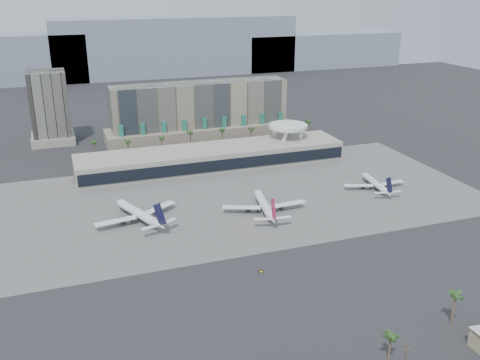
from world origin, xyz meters
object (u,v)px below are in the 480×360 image
object	(u,v)px
service_vehicle_a	(151,214)
taxiway_sign	(261,271)
airliner_right	(376,184)
service_vehicle_b	(303,202)
airliner_left	(139,213)
airliner_centre	(265,205)
utility_pole	(405,358)

from	to	relation	value
service_vehicle_a	taxiway_sign	world-z (taller)	service_vehicle_a
airliner_right	service_vehicle_b	size ratio (longest dim) A/B	11.77
airliner_left	airliner_centre	size ratio (longest dim) A/B	0.99
airliner_left	airliner_right	size ratio (longest dim) A/B	1.17
airliner_left	service_vehicle_b	size ratio (longest dim) A/B	13.80
utility_pole	airliner_centre	size ratio (longest dim) A/B	0.27
airliner_left	airliner_centre	world-z (taller)	airliner_left
utility_pole	airliner_right	size ratio (longest dim) A/B	0.32
airliner_left	service_vehicle_a	world-z (taller)	airliner_left
airliner_right	taxiway_sign	size ratio (longest dim) A/B	16.41
utility_pole	service_vehicle_b	bearing A→B (deg)	77.09
airliner_right	taxiway_sign	distance (m)	115.69
airliner_centre	service_vehicle_a	world-z (taller)	airliner_centre
airliner_left	service_vehicle_a	distance (m)	8.53
taxiway_sign	airliner_centre	bearing A→B (deg)	86.79
utility_pole	taxiway_sign	xyz separation A→B (m)	(-17.62, 71.19, -6.62)
utility_pole	service_vehicle_b	world-z (taller)	utility_pole
utility_pole	taxiway_sign	size ratio (longest dim) A/B	5.25
utility_pole	airliner_right	world-z (taller)	airliner_right
utility_pole	taxiway_sign	distance (m)	73.64
utility_pole	airliner_centre	world-z (taller)	airliner_centre
airliner_left	service_vehicle_b	world-z (taller)	airliner_left
airliner_left	airliner_centre	bearing A→B (deg)	-31.31
airliner_centre	service_vehicle_a	size ratio (longest dim) A/B	9.84
taxiway_sign	service_vehicle_b	bearing A→B (deg)	71.35
airliner_right	service_vehicle_a	bearing A→B (deg)	-175.22
service_vehicle_b	taxiway_sign	size ratio (longest dim) A/B	1.39
service_vehicle_b	taxiway_sign	distance (m)	76.34
airliner_centre	service_vehicle_a	xyz separation A→B (m)	(-55.86, 14.98, -2.79)
airliner_centre	service_vehicle_b	size ratio (longest dim) A/B	13.98
utility_pole	airliner_left	xyz separation A→B (m)	(-56.33, 137.53, -3.10)
taxiway_sign	utility_pole	bearing A→B (deg)	-56.16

